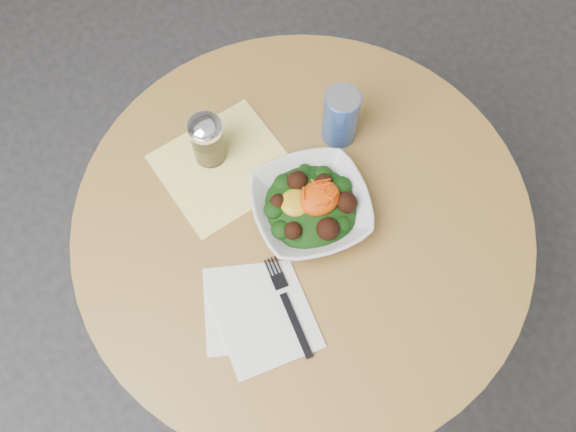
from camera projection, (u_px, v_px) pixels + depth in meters
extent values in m
plane|color=#2C2C2F|center=(298.00, 319.00, 1.93)|extent=(6.00, 6.00, 0.00)
cylinder|color=black|center=(298.00, 317.00, 1.92)|extent=(0.52, 0.52, 0.03)
cylinder|color=black|center=(299.00, 282.00, 1.61)|extent=(0.10, 0.10, 0.71)
cylinder|color=#B38B40|center=(303.00, 223.00, 1.26)|extent=(0.90, 0.90, 0.04)
cube|color=yellow|center=(224.00, 166.00, 1.29)|extent=(0.25, 0.23, 0.00)
cube|color=silver|center=(250.00, 307.00, 1.17)|extent=(0.23, 0.23, 0.00)
cube|color=silver|center=(266.00, 322.00, 1.16)|extent=(0.20, 0.20, 0.00)
imported|color=silver|center=(311.00, 207.00, 1.23)|extent=(0.28, 0.28, 0.05)
ellipsoid|color=black|center=(311.00, 208.00, 1.23)|extent=(0.18, 0.18, 0.06)
ellipsoid|color=gold|center=(295.00, 203.00, 1.20)|extent=(0.06, 0.06, 0.02)
ellipsoid|color=#DA4C04|center=(319.00, 198.00, 1.20)|extent=(0.08, 0.07, 0.04)
cube|color=black|center=(296.00, 325.00, 1.16)|extent=(0.04, 0.13, 0.00)
cube|color=black|center=(276.00, 274.00, 1.19)|extent=(0.04, 0.07, 0.00)
cylinder|color=silver|center=(208.00, 142.00, 1.26)|extent=(0.06, 0.06, 0.10)
cylinder|color=#A2884C|center=(209.00, 148.00, 1.28)|extent=(0.06, 0.06, 0.06)
cylinder|color=white|center=(205.00, 128.00, 1.21)|extent=(0.07, 0.07, 0.01)
ellipsoid|color=white|center=(204.00, 126.00, 1.20)|extent=(0.06, 0.06, 0.03)
cylinder|color=#0D3394|center=(341.00, 117.00, 1.26)|extent=(0.07, 0.07, 0.13)
cylinder|color=silver|center=(343.00, 97.00, 1.20)|extent=(0.07, 0.07, 0.00)
cube|color=silver|center=(342.00, 93.00, 1.20)|extent=(0.02, 0.02, 0.00)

